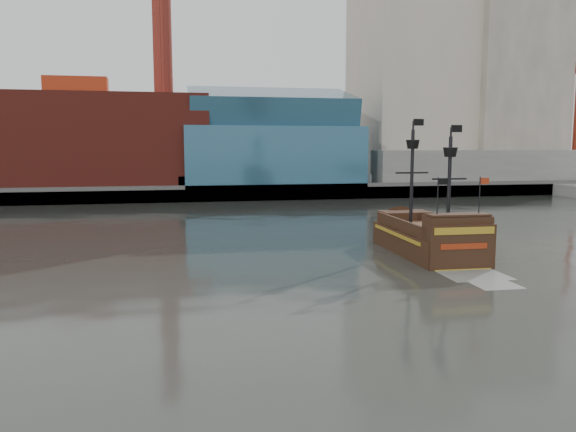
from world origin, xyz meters
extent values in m
plane|color=#292B25|center=(0.00, 0.00, 0.00)|extent=(400.00, 400.00, 0.00)
cube|color=slate|center=(0.00, 92.00, 1.00)|extent=(220.00, 60.00, 2.00)
cube|color=#4C4C49|center=(0.00, 62.50, 1.30)|extent=(220.00, 1.00, 2.60)
cube|color=maroon|center=(-22.00, 72.00, 9.50)|extent=(42.00, 18.00, 15.00)
cube|color=#2A5771|center=(10.00, 70.00, 7.00)|extent=(30.00, 16.00, 10.00)
cube|color=#B7AB98|center=(40.00, 80.00, 25.00)|extent=(20.00, 22.00, 46.00)
cube|color=#A99E8E|center=(58.00, 76.00, 21.00)|extent=(18.00, 18.00, 38.00)
cube|color=#B7AB98|center=(50.00, 97.00, 28.00)|extent=(24.00, 20.00, 52.00)
cube|color=slate|center=(48.00, 66.00, 5.00)|extent=(40.00, 6.00, 6.00)
cylinder|color=maroon|center=(-8.00, 74.00, 28.00)|extent=(3.20, 3.20, 22.00)
cube|color=#2A5771|center=(10.00, 70.00, 15.00)|extent=(28.00, 14.94, 8.78)
cube|color=slate|center=(78.00, 82.00, 3.50)|extent=(4.00, 4.00, 3.00)
cylinder|color=maroon|center=(78.00, 82.00, 18.00)|extent=(1.40, 1.40, 32.00)
cube|color=maroon|center=(75.00, 82.00, 33.00)|extent=(5.00, 2.50, 2.50)
cube|color=slate|center=(88.00, 92.00, 3.50)|extent=(4.00, 4.00, 3.00)
cube|color=maroon|center=(85.00, 92.00, 27.00)|extent=(5.00, 2.50, 2.50)
cube|color=black|center=(13.47, 15.51, 0.61)|extent=(5.43, 12.32, 2.64)
cube|color=#442D19|center=(13.47, 15.51, 2.08)|extent=(4.89, 11.09, 0.30)
cube|color=black|center=(13.62, 20.38, 2.44)|extent=(4.38, 2.56, 1.01)
cube|color=black|center=(13.32, 10.24, 2.84)|extent=(4.87, 1.77, 1.83)
cube|color=black|center=(13.29, 9.30, 1.22)|extent=(4.98, 0.40, 4.06)
cube|color=#A78420|center=(13.29, 9.16, 2.84)|extent=(4.57, 0.22, 0.51)
cube|color=maroon|center=(13.29, 9.16, 1.72)|extent=(3.55, 0.19, 0.41)
cylinder|color=black|center=(12.71, 17.05, 6.19)|extent=(0.29, 0.29, 7.91)
cylinder|color=black|center=(14.33, 13.66, 5.89)|extent=(0.29, 0.29, 7.31)
cone|color=black|center=(12.71, 17.05, 8.93)|extent=(1.15, 1.15, 0.71)
cone|color=black|center=(14.33, 13.66, 8.32)|extent=(1.15, 1.15, 0.71)
cube|color=black|center=(13.16, 17.04, 10.76)|extent=(0.91, 0.06, 0.56)
cube|color=black|center=(14.79, 13.64, 10.15)|extent=(0.91, 0.06, 0.56)
cube|color=#9CA29C|center=(13.24, 7.60, 0.01)|extent=(4.42, 3.78, 0.02)
camera|label=1|loc=(-6.92, -26.77, 8.85)|focal=35.00mm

